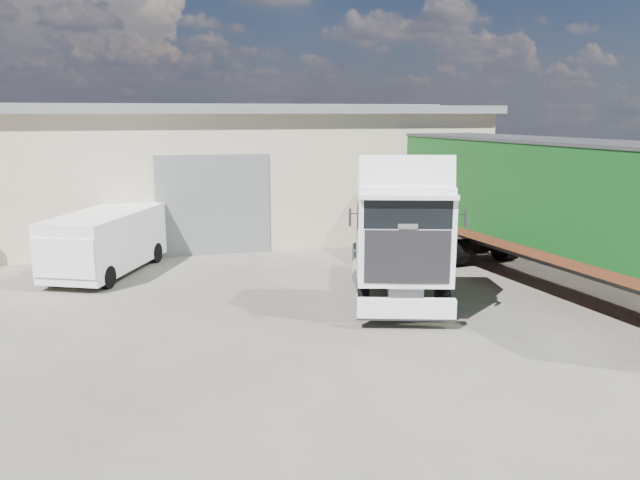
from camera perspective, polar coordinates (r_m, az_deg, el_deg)
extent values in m
plane|color=#272520|center=(13.79, 2.45, -9.86)|extent=(120.00, 120.00, 0.00)
cube|color=#C2B195|center=(28.50, -18.85, 5.85)|extent=(30.00, 12.00, 5.00)
cube|color=#5D6063|center=(28.38, -19.20, 11.17)|extent=(30.60, 12.60, 0.30)
cube|color=#5D6063|center=(22.57, -9.72, 3.16)|extent=(4.00, 0.08, 3.60)
cube|color=#5D6063|center=(28.39, -19.23, 11.58)|extent=(30.60, 0.40, 0.15)
cube|color=maroon|center=(24.09, 25.22, 1.42)|extent=(0.35, 26.00, 2.50)
cylinder|color=black|center=(15.72, 7.57, -5.37)|extent=(2.42, 1.55, 0.97)
cylinder|color=black|center=(18.78, 6.66, -2.54)|extent=(2.47, 1.57, 0.97)
cylinder|color=black|center=(20.01, 6.37, -1.65)|extent=(2.47, 1.57, 0.97)
cube|color=#2D2D30|center=(17.73, 6.94, -2.27)|extent=(2.47, 6.00, 0.27)
cube|color=silver|center=(14.89, 7.88, -6.27)|extent=(2.29, 0.87, 0.50)
cube|color=silver|center=(15.64, 7.61, 0.55)|extent=(2.77, 2.65, 2.23)
cube|color=black|center=(14.69, 7.96, -1.54)|extent=(1.94, 0.61, 1.28)
cube|color=black|center=(14.52, 8.07, 2.33)|extent=(1.98, 0.62, 0.68)
cube|color=silver|center=(15.62, 7.69, 5.85)|extent=(2.66, 2.33, 1.12)
cube|color=#0C5933|center=(15.98, 3.38, -0.05)|extent=(0.20, 0.66, 1.00)
cube|color=#0C5933|center=(16.20, 11.50, -0.11)|extent=(0.20, 0.66, 1.00)
cylinder|color=#2D2D30|center=(18.83, 6.65, -0.85)|extent=(1.24, 1.24, 0.11)
cylinder|color=black|center=(22.47, 13.35, -0.22)|extent=(2.86, 1.49, 1.14)
cube|color=#2D2D30|center=(19.09, 20.89, -1.52)|extent=(2.56, 12.87, 0.38)
cube|color=#5F2A15|center=(19.02, 20.96, -0.48)|extent=(4.37, 13.11, 0.26)
cube|color=black|center=(18.78, 21.30, 4.07)|extent=(4.37, 13.11, 2.79)
cube|color=#2D2D30|center=(18.67, 21.62, 8.38)|extent=(4.44, 13.18, 0.09)
cylinder|color=black|center=(19.61, -21.15, -3.08)|extent=(2.09, 1.43, 0.68)
cylinder|color=black|center=(22.43, -16.88, -1.02)|extent=(2.09, 1.43, 0.68)
cube|color=silver|center=(20.85, -19.00, 0.01)|extent=(3.72, 5.14, 1.76)
cube|color=silver|center=(19.20, -21.76, -1.30)|extent=(2.12, 1.62, 1.14)
cube|color=black|center=(19.26, -21.57, 0.48)|extent=(1.69, 0.81, 0.62)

